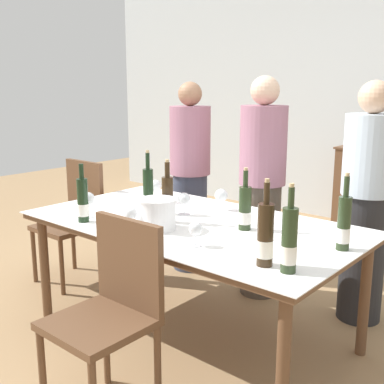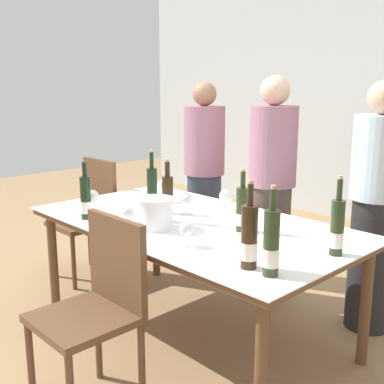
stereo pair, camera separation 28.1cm
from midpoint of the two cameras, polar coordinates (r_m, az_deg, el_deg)
The scene contains 21 objects.
ground_plane at distance 3.13m, azimuth 2.68°, elevation -16.40°, with size 12.00×12.00×0.00m, color #A37F56.
dining_table at distance 2.87m, azimuth 2.81°, elevation -4.66°, with size 1.98×1.09×0.72m.
ice_bucket at distance 2.70m, azimuth -1.39°, elevation -2.43°, with size 0.22×0.22×0.17m.
wine_bottle_0 at distance 2.67m, azimuth 8.99°, elevation -2.18°, with size 0.07×0.07×0.35m.
wine_bottle_1 at distance 2.41m, azimuth 20.06°, elevation -4.11°, with size 0.07×0.07×0.38m.
wine_bottle_2 at distance 2.14m, azimuth 10.58°, elevation -5.49°, with size 0.07×0.07×0.40m.
wine_bottle_3 at distance 2.07m, azimuth 13.26°, elevation -6.15°, with size 0.07×0.07×0.39m.
wine_bottle_4 at distance 3.04m, azimuth -2.13°, elevation 0.10°, with size 0.07×0.07×0.40m.
wine_bottle_5 at distance 2.82m, azimuth -0.07°, elevation -0.97°, with size 0.07×0.07×0.37m.
wine_bottle_6 at distance 2.93m, azimuth -9.83°, elevation -0.80°, with size 0.07×0.07×0.35m.
wine_glass_0 at distance 2.99m, azimuth 2.06°, elevation -0.93°, with size 0.08×0.08×0.14m.
wine_glass_1 at distance 3.02m, azimuth -9.15°, elevation -0.67°, with size 0.09×0.09×0.16m.
wine_glass_2 at distance 2.40m, azimuth 2.69°, elevation -4.52°, with size 0.07×0.07×0.13m.
wine_glass_3 at distance 2.69m, azimuth -4.59°, elevation -2.49°, with size 0.07×0.07×0.14m.
wine_glass_4 at distance 3.10m, azimuth 6.61°, elevation -0.56°, with size 0.08×0.08×0.14m.
wine_glass_5 at distance 3.33m, azimuth -1.04°, elevation 0.72°, with size 0.08×0.08×0.16m.
chair_left_end at distance 3.92m, azimuth -10.00°, elevation -2.22°, with size 0.42×0.42×0.94m.
chair_near_front at distance 2.31m, azimuth -7.54°, elevation -12.63°, with size 0.42×0.42×0.92m.
person_host at distance 3.94m, azimuth 3.50°, elevation 1.59°, with size 0.33×0.33×1.55m.
person_guest_left at distance 3.45m, azimuth 11.73°, elevation 0.16°, with size 0.33×0.33×1.58m.
person_guest_right at distance 3.19m, azimuth 23.34°, elevation -1.97°, with size 0.33×0.33×1.55m.
Camera 2 is at (1.99, -1.90, 1.51)m, focal length 45.00 mm.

